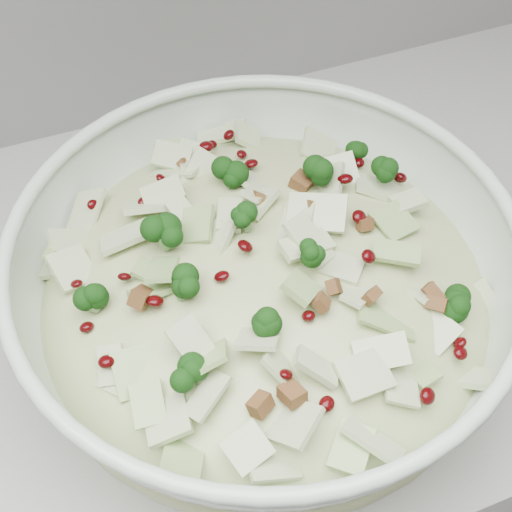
% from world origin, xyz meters
% --- Properties ---
extents(mixing_bowl, '(0.52, 0.52, 0.16)m').
position_xyz_m(mixing_bowl, '(0.27, 1.60, 0.98)').
color(mixing_bowl, silver).
rests_on(mixing_bowl, counter).
extents(salad, '(0.53, 0.53, 0.16)m').
position_xyz_m(salad, '(0.27, 1.60, 1.01)').
color(salad, '#C2CF8E').
rests_on(salad, mixing_bowl).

